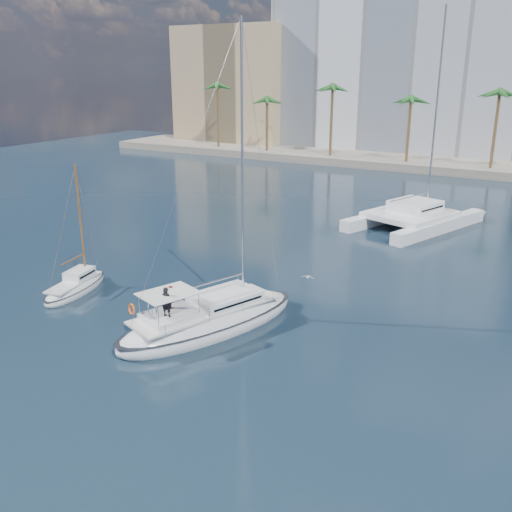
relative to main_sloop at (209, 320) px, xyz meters
The scene contains 10 objects.
ground 3.66m from the main_sloop, 95.15° to the left, with size 160.00×160.00×0.00m, color black.
quay 64.61m from the main_sloop, 90.29° to the left, with size 120.00×14.00×1.20m, color gray.
building_modern 78.75m from the main_sloop, 99.14° to the left, with size 42.00×16.00×28.00m, color silver.
building_tan_left 84.69m from the main_sloop, 120.24° to the left, with size 22.00×14.00×22.00m, color tan.
palm_left 70.33m from the main_sloop, 119.52° to the left, with size 3.60×3.60×12.30m.
palm_centre 61.39m from the main_sloop, 90.31° to the left, with size 3.60×3.60×12.30m.
main_sloop is the anchor object (origin of this frame).
small_sloop 11.20m from the main_sloop, behind, with size 3.19×6.54×9.02m.
catamaran 28.91m from the main_sloop, 81.88° to the left, with size 11.00×15.27×19.87m.
seagull 9.09m from the main_sloop, 75.88° to the left, with size 0.94×0.41×0.17m.
Camera 1 is at (17.83, -28.57, 14.51)m, focal length 40.00 mm.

